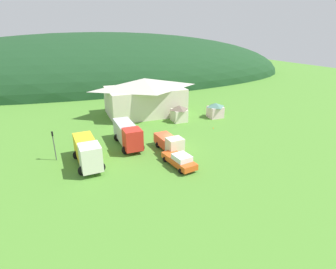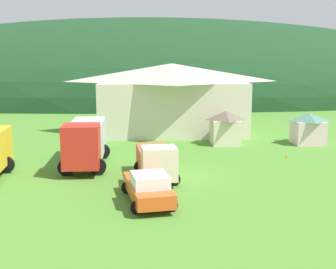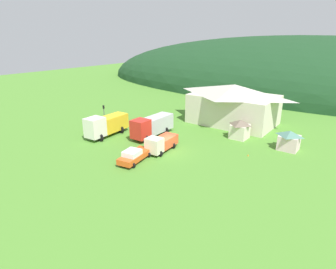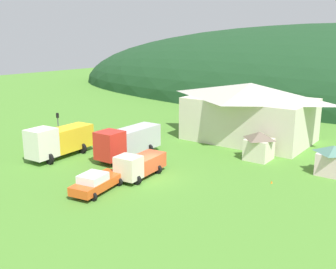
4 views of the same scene
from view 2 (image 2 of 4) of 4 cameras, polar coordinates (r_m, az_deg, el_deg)
ground_plane at (r=29.16m, az=0.56°, el=-5.16°), size 200.00×200.00×0.00m
forested_hill_backdrop at (r=90.69m, az=-2.05°, el=4.96°), size 138.49×60.00×29.96m
depot_building at (r=45.47m, az=0.44°, el=4.74°), size 15.19×10.15×6.89m
play_shed_cream at (r=39.58m, az=7.23°, el=0.92°), size 2.61×2.73×2.90m
play_shed_pink at (r=41.23m, az=17.24°, el=0.79°), size 2.73×2.56×2.73m
crane_truck_red at (r=31.78m, az=-10.33°, el=-0.77°), size 3.18×8.00×3.29m
light_truck_cream at (r=27.96m, az=-1.51°, el=-3.30°), size 2.79×5.56×2.34m
service_pickup_orange at (r=23.63m, az=-2.51°, el=-6.66°), size 2.91×5.37×1.66m
traffic_cone_near_pickup at (r=35.36m, az=14.76°, el=-2.84°), size 0.36×0.36×0.45m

